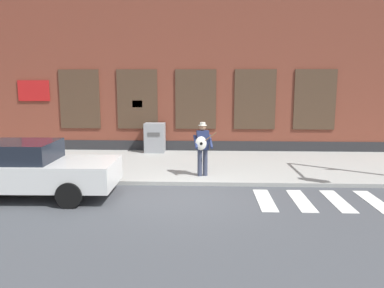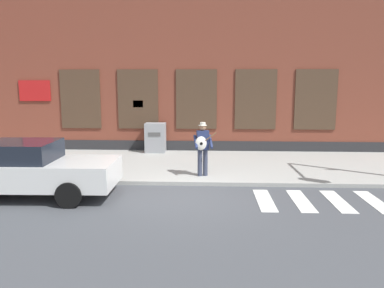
# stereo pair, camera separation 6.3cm
# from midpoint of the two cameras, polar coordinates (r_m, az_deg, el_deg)

# --- Properties ---
(ground_plane) EXTENTS (160.00, 160.00, 0.00)m
(ground_plane) POSITION_cam_midpoint_polar(r_m,az_deg,el_deg) (10.30, -0.79, -8.18)
(ground_plane) COLOR #424449
(sidewalk) EXTENTS (28.00, 5.30, 0.12)m
(sidewalk) POSITION_cam_midpoint_polar(r_m,az_deg,el_deg) (13.97, 0.08, -3.20)
(sidewalk) COLOR #9E9E99
(sidewalk) RESTS_ON ground
(building_backdrop) EXTENTS (28.00, 4.06, 7.00)m
(building_backdrop) POSITION_cam_midpoint_polar(r_m,az_deg,el_deg) (18.28, 0.68, 10.62)
(building_backdrop) COLOR brown
(building_backdrop) RESTS_ON ground
(crosswalk) EXTENTS (5.20, 1.90, 0.01)m
(crosswalk) POSITION_cam_midpoint_polar(r_m,az_deg,el_deg) (10.88, 23.53, -7.99)
(crosswalk) COLOR silver
(crosswalk) RESTS_ON ground
(red_car) EXTENTS (4.64, 2.06, 1.53)m
(red_car) POSITION_cam_midpoint_polar(r_m,az_deg,el_deg) (11.11, -23.74, -3.57)
(red_car) COLOR silver
(red_car) RESTS_ON ground
(busker) EXTENTS (0.75, 0.60, 1.74)m
(busker) POSITION_cam_midpoint_polar(r_m,az_deg,el_deg) (11.91, 1.45, -0.27)
(busker) COLOR #33384C
(busker) RESTS_ON sidewalk
(utility_box) EXTENTS (0.86, 0.67, 1.26)m
(utility_box) POSITION_cam_midpoint_polar(r_m,az_deg,el_deg) (16.16, -5.79, 0.97)
(utility_box) COLOR gray
(utility_box) RESTS_ON sidewalk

